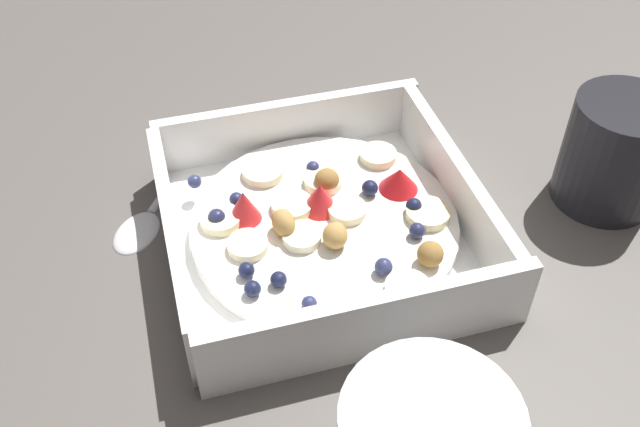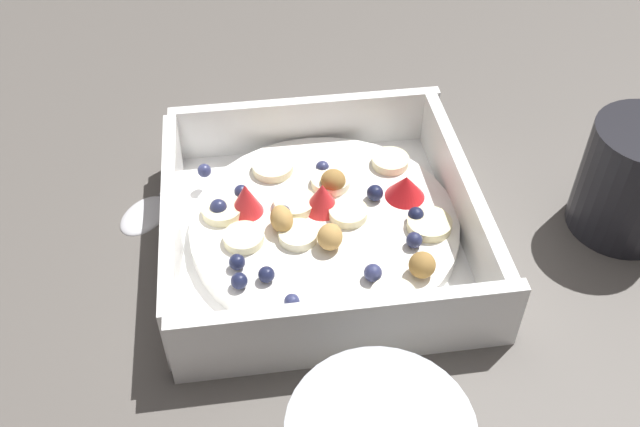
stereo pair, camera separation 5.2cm
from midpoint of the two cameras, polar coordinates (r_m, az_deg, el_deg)
The scene contains 4 objects.
ground_plane at distance 0.56m, azimuth 2.78°, elevation -1.10°, with size 2.40×2.40×0.00m, color #56514C.
fruit_bowl at distance 0.53m, azimuth 2.86°, elevation -1.06°, with size 0.22×0.22×0.06m.
spoon at distance 0.59m, azimuth -10.04°, elevation 1.61°, with size 0.11×0.16×0.01m.
coffee_mug at distance 0.59m, azimuth 26.32°, elevation 2.42°, with size 0.09×0.10×0.09m.
Camera 2 is at (0.06, 0.39, 0.39)m, focal length 39.91 mm.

